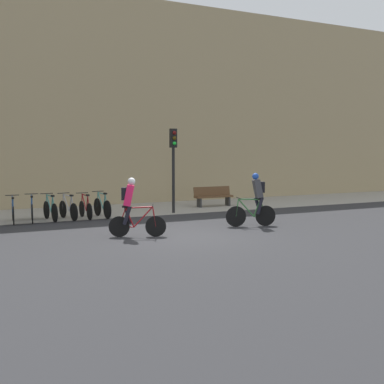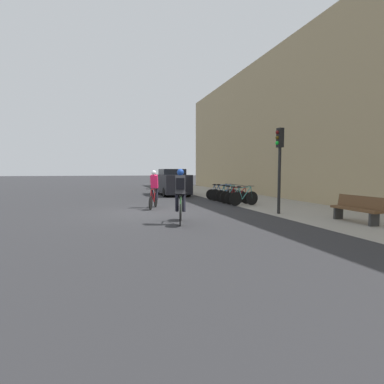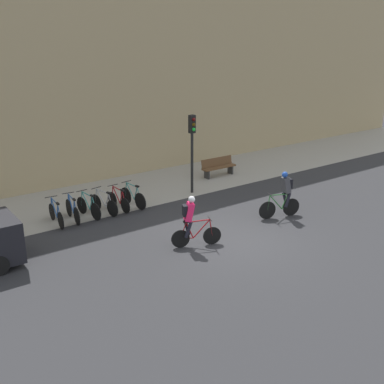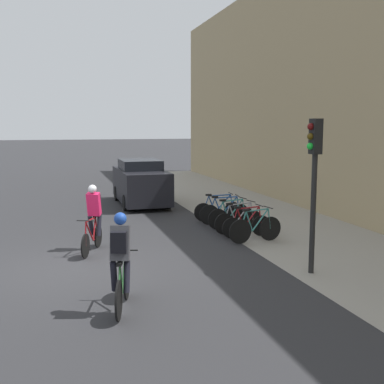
{
  "view_description": "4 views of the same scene",
  "coord_description": "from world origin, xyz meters",
  "px_view_note": "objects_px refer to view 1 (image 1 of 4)",
  "views": [
    {
      "loc": [
        -5.83,
        -12.88,
        2.54
      ],
      "look_at": [
        0.93,
        1.3,
        1.18
      ],
      "focal_mm": 45.0,
      "sensor_mm": 36.0,
      "label": 1
    },
    {
      "loc": [
        12.28,
        -1.8,
        1.72
      ],
      "look_at": [
        -0.99,
        2.2,
        0.74
      ],
      "focal_mm": 28.0,
      "sensor_mm": 36.0,
      "label": 2
    },
    {
      "loc": [
        -9.84,
        -11.21,
        6.72
      ],
      "look_at": [
        -0.17,
        2.19,
        1.18
      ],
      "focal_mm": 45.0,
      "sensor_mm": 36.0,
      "label": 3
    },
    {
      "loc": [
        11.08,
        -0.43,
        3.27
      ],
      "look_at": [
        -1.38,
        3.15,
        1.46
      ],
      "focal_mm": 45.0,
      "sensor_mm": 36.0,
      "label": 4
    }
  ],
  "objects_px": {
    "parked_bike_3": "(68,209)",
    "traffic_light_pole": "(173,155)",
    "cyclist_pink": "(131,205)",
    "parked_bike_4": "(86,208)",
    "parked_bike_0": "(13,212)",
    "cyclist_grey": "(256,198)",
    "bench": "(213,196)",
    "parked_bike_5": "(102,207)",
    "parked_bike_2": "(50,210)",
    "parked_bike_1": "(32,210)"
  },
  "relations": [
    {
      "from": "cyclist_pink",
      "to": "traffic_light_pole",
      "type": "bearing_deg",
      "value": 53.74
    },
    {
      "from": "bench",
      "to": "parked_bike_1",
      "type": "bearing_deg",
      "value": -170.21
    },
    {
      "from": "parked_bike_5",
      "to": "traffic_light_pole",
      "type": "relative_size",
      "value": 0.48
    },
    {
      "from": "parked_bike_4",
      "to": "parked_bike_2",
      "type": "bearing_deg",
      "value": 179.97
    },
    {
      "from": "parked_bike_2",
      "to": "parked_bike_4",
      "type": "bearing_deg",
      "value": -0.03
    },
    {
      "from": "parked_bike_0",
      "to": "parked_bike_2",
      "type": "bearing_deg",
      "value": 0.07
    },
    {
      "from": "cyclist_pink",
      "to": "parked_bike_1",
      "type": "bearing_deg",
      "value": 116.81
    },
    {
      "from": "cyclist_pink",
      "to": "cyclist_grey",
      "type": "bearing_deg",
      "value": 1.54
    },
    {
      "from": "cyclist_pink",
      "to": "parked_bike_1",
      "type": "xyz_separation_m",
      "value": [
        -2.24,
        4.42,
        -0.54
      ]
    },
    {
      "from": "cyclist_pink",
      "to": "parked_bike_4",
      "type": "xyz_separation_m",
      "value": [
        -0.32,
        4.42,
        -0.56
      ]
    },
    {
      "from": "parked_bike_2",
      "to": "traffic_light_pole",
      "type": "relative_size",
      "value": 0.48
    },
    {
      "from": "cyclist_grey",
      "to": "traffic_light_pole",
      "type": "xyz_separation_m",
      "value": [
        -1.11,
        4.35,
        1.42
      ]
    },
    {
      "from": "parked_bike_0",
      "to": "parked_bike_3",
      "type": "xyz_separation_m",
      "value": [
        1.92,
        0.0,
        0.0
      ]
    },
    {
      "from": "cyclist_pink",
      "to": "bench",
      "type": "distance_m",
      "value": 8.23
    },
    {
      "from": "parked_bike_2",
      "to": "bench",
      "type": "relative_size",
      "value": 0.89
    },
    {
      "from": "parked_bike_3",
      "to": "traffic_light_pole",
      "type": "distance_m",
      "value": 4.68
    },
    {
      "from": "cyclist_grey",
      "to": "parked_bike_0",
      "type": "xyz_separation_m",
      "value": [
        -7.27,
        4.3,
        -0.56
      ]
    },
    {
      "from": "parked_bike_1",
      "to": "parked_bike_3",
      "type": "relative_size",
      "value": 1.01
    },
    {
      "from": "parked_bike_0",
      "to": "parked_bike_4",
      "type": "distance_m",
      "value": 2.55
    },
    {
      "from": "parked_bike_0",
      "to": "bench",
      "type": "height_order",
      "value": "parked_bike_0"
    },
    {
      "from": "parked_bike_0",
      "to": "traffic_light_pole",
      "type": "xyz_separation_m",
      "value": [
        6.15,
        0.05,
        1.98
      ]
    },
    {
      "from": "cyclist_grey",
      "to": "parked_bike_1",
      "type": "relative_size",
      "value": 1.05
    },
    {
      "from": "cyclist_grey",
      "to": "traffic_light_pole",
      "type": "relative_size",
      "value": 0.52
    },
    {
      "from": "parked_bike_0",
      "to": "parked_bike_2",
      "type": "relative_size",
      "value": 1.03
    },
    {
      "from": "parked_bike_3",
      "to": "parked_bike_4",
      "type": "xyz_separation_m",
      "value": [
        0.64,
        0.0,
        -0.01
      ]
    },
    {
      "from": "parked_bike_2",
      "to": "parked_bike_3",
      "type": "relative_size",
      "value": 0.98
    },
    {
      "from": "bench",
      "to": "traffic_light_pole",
      "type": "bearing_deg",
      "value": -152.1
    },
    {
      "from": "cyclist_grey",
      "to": "bench",
      "type": "height_order",
      "value": "cyclist_grey"
    },
    {
      "from": "parked_bike_2",
      "to": "parked_bike_3",
      "type": "xyz_separation_m",
      "value": [
        0.64,
        -0.0,
        -0.0
      ]
    },
    {
      "from": "bench",
      "to": "parked_bike_4",
      "type": "bearing_deg",
      "value": -167.24
    },
    {
      "from": "cyclist_grey",
      "to": "parked_bike_0",
      "type": "relative_size",
      "value": 1.06
    },
    {
      "from": "parked_bike_3",
      "to": "traffic_light_pole",
      "type": "height_order",
      "value": "traffic_light_pole"
    },
    {
      "from": "parked_bike_3",
      "to": "parked_bike_4",
      "type": "height_order",
      "value": "parked_bike_3"
    },
    {
      "from": "traffic_light_pole",
      "to": "parked_bike_4",
      "type": "bearing_deg",
      "value": -179.24
    },
    {
      "from": "parked_bike_3",
      "to": "bench",
      "type": "xyz_separation_m",
      "value": [
        6.77,
        1.39,
        0.08
      ]
    },
    {
      "from": "parked_bike_2",
      "to": "bench",
      "type": "xyz_separation_m",
      "value": [
        7.41,
        1.39,
        0.08
      ]
    },
    {
      "from": "cyclist_grey",
      "to": "parked_bike_5",
      "type": "relative_size",
      "value": 1.08
    },
    {
      "from": "cyclist_grey",
      "to": "parked_bike_5",
      "type": "height_order",
      "value": "cyclist_grey"
    },
    {
      "from": "parked_bike_3",
      "to": "traffic_light_pole",
      "type": "bearing_deg",
      "value": 0.65
    },
    {
      "from": "bench",
      "to": "parked_bike_5",
      "type": "bearing_deg",
      "value": -165.83
    },
    {
      "from": "parked_bike_4",
      "to": "bench",
      "type": "relative_size",
      "value": 0.86
    },
    {
      "from": "parked_bike_0",
      "to": "parked_bike_3",
      "type": "relative_size",
      "value": 1.01
    },
    {
      "from": "parked_bike_5",
      "to": "bench",
      "type": "relative_size",
      "value": 0.9
    },
    {
      "from": "parked_bike_2",
      "to": "traffic_light_pole",
      "type": "bearing_deg",
      "value": 0.56
    },
    {
      "from": "parked_bike_1",
      "to": "parked_bike_2",
      "type": "xyz_separation_m",
      "value": [
        0.64,
        0.0,
        -0.0
      ]
    },
    {
      "from": "parked_bike_1",
      "to": "cyclist_pink",
      "type": "bearing_deg",
      "value": -63.19
    },
    {
      "from": "traffic_light_pole",
      "to": "parked_bike_2",
      "type": "bearing_deg",
      "value": -179.44
    },
    {
      "from": "cyclist_pink",
      "to": "parked_bike_2",
      "type": "xyz_separation_m",
      "value": [
        -1.6,
        4.42,
        -0.55
      ]
    },
    {
      "from": "parked_bike_5",
      "to": "parked_bike_3",
      "type": "bearing_deg",
      "value": -179.93
    },
    {
      "from": "parked_bike_0",
      "to": "cyclist_pink",
      "type": "bearing_deg",
      "value": -56.99
    }
  ]
}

